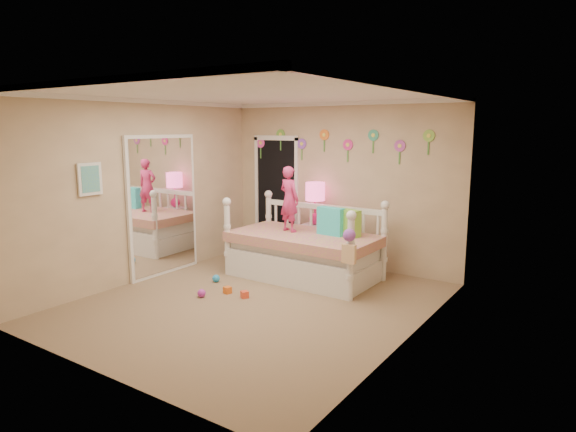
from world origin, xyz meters
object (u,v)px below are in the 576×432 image
Objects in this scene: daybed at (304,238)px; table_lamp at (315,197)px; nightstand at (315,244)px; child at (289,199)px.

table_lamp is (-0.25, 0.72, 0.51)m from daybed.
table_lamp reaches higher than nightstand.
nightstand is 0.78m from table_lamp.
daybed is 0.92m from table_lamp.
child is at bearing -93.22° from nightstand.
nightstand is (0.03, 0.70, -0.83)m from child.
daybed reaches higher than nightstand.
nightstand is at bearing -78.88° from child.
nightstand is at bearing 0.00° from table_lamp.
daybed is 3.22× the size of table_lamp.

